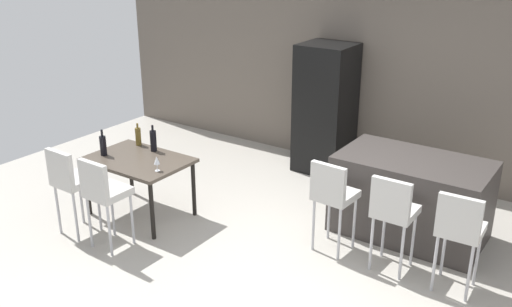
# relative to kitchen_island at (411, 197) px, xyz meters

# --- Properties ---
(ground_plane) EXTENTS (10.00, 10.00, 0.00)m
(ground_plane) POSITION_rel_kitchen_island_xyz_m (-0.78, -1.03, -0.46)
(ground_plane) COLOR #ADA89E
(back_wall) EXTENTS (10.00, 0.12, 2.90)m
(back_wall) POSITION_rel_kitchen_island_xyz_m (-0.78, 1.60, 0.99)
(back_wall) COLOR #665B51
(back_wall) RESTS_ON ground_plane
(kitchen_island) EXTENTS (1.64, 0.95, 0.92)m
(kitchen_island) POSITION_rel_kitchen_island_xyz_m (0.00, 0.00, 0.00)
(kitchen_island) COLOR #383330
(kitchen_island) RESTS_ON ground_plane
(bar_chair_left) EXTENTS (0.43, 0.43, 1.05)m
(bar_chair_left) POSITION_rel_kitchen_island_xyz_m (-0.56, -0.86, 0.24)
(bar_chair_left) COLOR beige
(bar_chair_left) RESTS_ON ground_plane
(bar_chair_middle) EXTENTS (0.40, 0.40, 1.05)m
(bar_chair_middle) POSITION_rel_kitchen_island_xyz_m (0.11, -0.86, 0.24)
(bar_chair_middle) COLOR beige
(bar_chair_middle) RESTS_ON ground_plane
(bar_chair_right) EXTENTS (0.41, 0.41, 1.05)m
(bar_chair_right) POSITION_rel_kitchen_island_xyz_m (0.76, -0.86, 0.24)
(bar_chair_right) COLOR beige
(bar_chair_right) RESTS_ON ground_plane
(dining_table) EXTENTS (1.20, 0.83, 0.74)m
(dining_table) POSITION_rel_kitchen_island_xyz_m (-2.87, -1.40, 0.21)
(dining_table) COLOR #4C4238
(dining_table) RESTS_ON ground_plane
(dining_chair_near) EXTENTS (0.41, 0.41, 1.05)m
(dining_chair_near) POSITION_rel_kitchen_island_xyz_m (-3.14, -2.18, 0.24)
(dining_chair_near) COLOR beige
(dining_chair_near) RESTS_ON ground_plane
(dining_chair_far) EXTENTS (0.41, 0.41, 1.05)m
(dining_chair_far) POSITION_rel_kitchen_island_xyz_m (-2.60, -2.18, 0.24)
(dining_chair_far) COLOR beige
(dining_chair_far) RESTS_ON ground_plane
(wine_bottle_far) EXTENTS (0.08, 0.08, 0.33)m
(wine_bottle_far) POSITION_rel_kitchen_island_xyz_m (-2.89, -1.10, 0.42)
(wine_bottle_far) COLOR black
(wine_bottle_far) RESTS_ON dining_table
(wine_bottle_inner) EXTENTS (0.08, 0.08, 0.32)m
(wine_bottle_inner) POSITION_rel_kitchen_island_xyz_m (-3.29, -1.55, 0.41)
(wine_bottle_inner) COLOR black
(wine_bottle_inner) RESTS_ON dining_table
(wine_bottle_left) EXTENTS (0.07, 0.07, 0.29)m
(wine_bottle_left) POSITION_rel_kitchen_island_xyz_m (-3.20, -1.06, 0.40)
(wine_bottle_left) COLOR brown
(wine_bottle_left) RESTS_ON dining_table
(wine_glass_middle) EXTENTS (0.07, 0.07, 0.17)m
(wine_glass_middle) POSITION_rel_kitchen_island_xyz_m (-2.42, -1.54, 0.40)
(wine_glass_middle) COLOR silver
(wine_glass_middle) RESTS_ON dining_table
(refrigerator) EXTENTS (0.72, 0.68, 1.84)m
(refrigerator) POSITION_rel_kitchen_island_xyz_m (-1.73, 1.16, 0.46)
(refrigerator) COLOR black
(refrigerator) RESTS_ON ground_plane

